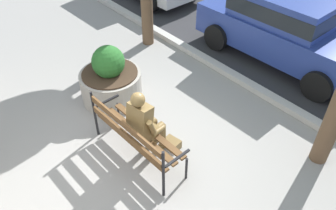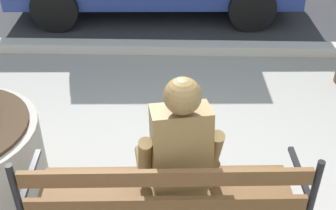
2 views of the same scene
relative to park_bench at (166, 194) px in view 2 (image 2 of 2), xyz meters
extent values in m
cube|color=#B2AFA8|center=(0.11, 2.99, -0.48)|extent=(60.00, 0.20, 0.12)
cube|color=brown|center=(0.00, 0.11, -0.09)|extent=(1.70, 0.19, 0.04)
cube|color=brown|center=(-0.01, 0.29, -0.09)|extent=(1.70, 0.19, 0.04)
cube|color=brown|center=(0.01, -0.16, 0.08)|extent=(1.70, 0.11, 0.11)
cube|color=brown|center=(0.01, -0.16, 0.30)|extent=(1.70, 0.11, 0.11)
cylinder|color=black|center=(-0.89, 0.27, -0.32)|extent=(0.04, 0.04, 0.45)
cube|color=black|center=(-0.88, 0.07, 0.08)|extent=(0.06, 0.48, 0.03)
cylinder|color=black|center=(0.87, 0.35, -0.32)|extent=(0.04, 0.04, 0.45)
cube|color=black|center=(0.87, 0.15, 0.08)|extent=(0.06, 0.48, 0.03)
cube|color=brown|center=(0.08, 0.17, 0.02)|extent=(0.39, 0.38, 0.16)
cube|color=brown|center=(0.09, 0.07, 0.34)|extent=(0.41, 0.35, 0.55)
sphere|color=brown|center=(0.10, 0.06, 0.72)|extent=(0.22, 0.22, 0.22)
cylinder|color=brown|center=(-0.13, 0.05, 0.29)|extent=(0.12, 0.19, 0.29)
cylinder|color=brown|center=(-0.16, 0.19, 0.12)|extent=(0.13, 0.28, 0.10)
cylinder|color=brown|center=(0.31, 0.13, 0.29)|extent=(0.12, 0.19, 0.29)
cylinder|color=brown|center=(0.29, 0.27, 0.12)|extent=(0.13, 0.28, 0.10)
cylinder|color=brown|center=(-0.04, 0.29, -0.02)|extent=(0.19, 0.38, 0.14)
cylinder|color=brown|center=(-0.07, 0.47, -0.29)|extent=(0.11, 0.11, 0.50)
cube|color=brown|center=(-0.08, 0.53, -0.51)|extent=(0.15, 0.26, 0.07)
cylinder|color=brown|center=(0.14, 0.32, -0.02)|extent=(0.19, 0.38, 0.14)
cylinder|color=brown|center=(0.11, 0.50, -0.29)|extent=(0.11, 0.11, 0.50)
cube|color=brown|center=(0.10, 0.56, -0.51)|extent=(0.15, 0.26, 0.07)
cube|color=brown|center=(0.22, 0.62, -0.46)|extent=(0.31, 0.23, 0.16)
cylinder|color=black|center=(1.05, 3.69, -0.22)|extent=(0.65, 0.24, 0.64)
cylinder|color=black|center=(-1.62, 3.60, -0.22)|extent=(0.65, 0.24, 0.64)
camera|label=1|loc=(3.24, -2.01, 3.74)|focal=35.97mm
camera|label=2|loc=(0.07, -2.01, 2.08)|focal=47.24mm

